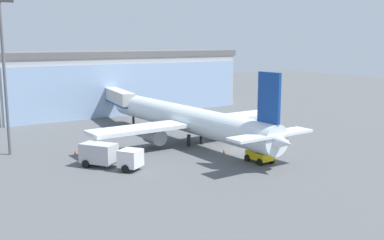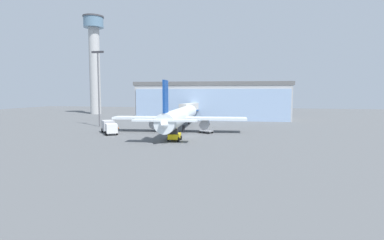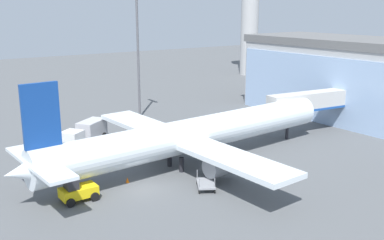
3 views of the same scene
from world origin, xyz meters
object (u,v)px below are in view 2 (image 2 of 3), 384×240
(airplane, at_px, (180,116))
(safety_cone_wingtip, at_px, (118,128))
(jet_bridge, at_px, (191,108))
(safety_cone_nose, at_px, (175,135))
(pushback_tug, at_px, (174,135))
(catering_truck, at_px, (109,127))
(control_tower, at_px, (94,56))
(apron_light_mast, at_px, (98,82))
(baggage_cart, at_px, (206,131))

(airplane, xyz_separation_m, safety_cone_wingtip, (-15.53, 1.09, -3.07))
(jet_bridge, xyz_separation_m, safety_cone_nose, (2.76, -29.72, -3.96))
(airplane, distance_m, safety_cone_wingtip, 15.87)
(jet_bridge, distance_m, safety_cone_wingtip, 24.96)
(safety_cone_nose, bearing_deg, safety_cone_wingtip, 150.71)
(airplane, relative_size, safety_cone_nose, 72.93)
(jet_bridge, distance_m, pushback_tug, 35.66)
(catering_truck, bearing_deg, jet_bridge, 121.08)
(airplane, distance_m, catering_truck, 15.58)
(control_tower, xyz_separation_m, safety_cone_nose, (48.61, -56.84, -23.34))
(control_tower, xyz_separation_m, apron_light_mast, (25.16, -43.50, -12.27))
(airplane, xyz_separation_m, catering_truck, (-13.91, -6.76, -1.87))
(catering_truck, relative_size, baggage_cart, 2.23)
(catering_truck, bearing_deg, safety_cone_wingtip, 155.66)
(jet_bridge, bearing_deg, baggage_cart, -155.17)
(jet_bridge, relative_size, control_tower, 0.38)
(pushback_tug, relative_size, safety_cone_wingtip, 5.94)
(jet_bridge, height_order, airplane, airplane)
(apron_light_mast, distance_m, safety_cone_nose, 29.16)
(control_tower, distance_m, catering_truck, 68.69)
(safety_cone_nose, bearing_deg, apron_light_mast, 150.38)
(catering_truck, relative_size, safety_cone_nose, 13.09)
(apron_light_mast, xyz_separation_m, baggage_cart, (28.93, -7.74, -10.85))
(apron_light_mast, distance_m, pushback_tug, 32.89)
(safety_cone_nose, bearing_deg, jet_bridge, 95.30)
(apron_light_mast, height_order, catering_truck, apron_light_mast)
(airplane, bearing_deg, catering_truck, 111.19)
(catering_truck, height_order, pushback_tug, catering_truck)
(apron_light_mast, xyz_separation_m, safety_cone_wingtip, (7.08, -4.15, -11.07))
(safety_cone_wingtip, bearing_deg, apron_light_mast, 149.62)
(jet_bridge, height_order, apron_light_mast, apron_light_mast)
(jet_bridge, height_order, safety_cone_wingtip, jet_bridge)
(baggage_cart, xyz_separation_m, safety_cone_wingtip, (-21.85, 3.59, -0.23))
(airplane, bearing_deg, jet_bridge, 0.33)
(baggage_cart, height_order, safety_cone_nose, baggage_cart)
(jet_bridge, xyz_separation_m, apron_light_mast, (-20.70, -16.39, 7.11))
(control_tower, height_order, safety_cone_nose, control_tower)
(catering_truck, height_order, baggage_cart, catering_truck)
(jet_bridge, bearing_deg, safety_cone_nose, -168.72)
(baggage_cart, xyz_separation_m, safety_cone_nose, (-5.48, -5.59, -0.23))
(catering_truck, distance_m, safety_cone_nose, 14.86)
(airplane, relative_size, safety_cone_wingtip, 72.93)
(jet_bridge, distance_m, airplane, 21.73)
(control_tower, xyz_separation_m, catering_truck, (33.86, -55.50, -22.15))
(pushback_tug, relative_size, safety_cone_nose, 5.94)
(catering_truck, distance_m, baggage_cart, 20.70)
(catering_truck, bearing_deg, pushback_tug, 30.92)
(safety_cone_nose, distance_m, safety_cone_wingtip, 18.78)
(apron_light_mast, bearing_deg, airplane, -13.05)
(catering_truck, xyz_separation_m, pushback_tug, (16.15, -6.88, -0.49))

